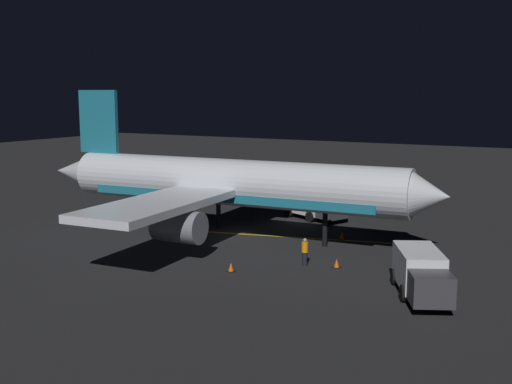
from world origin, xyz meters
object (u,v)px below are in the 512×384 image
Objects in this scene: baggage_truck at (421,274)px; traffic_cone_near_left at (231,267)px; ground_crew_worker at (305,252)px; airliner at (226,184)px; catering_truck at (313,206)px; traffic_cone_under_wing at (342,236)px; traffic_cone_near_right at (337,263)px.

baggage_truck is 11.38× the size of traffic_cone_near_left.
baggage_truck is at bearing 72.27° from ground_crew_worker.
airliner is 10.28m from ground_crew_worker.
catering_truck is at bearing -172.90° from traffic_cone_near_left.
baggage_truck reaches higher than catering_truck.
traffic_cone_near_left and traffic_cone_under_wing have the same top height.
traffic_cone_near_left is at bearing -53.24° from traffic_cone_near_right.
traffic_cone_near_left is at bearing -45.22° from ground_crew_worker.
catering_truck is 7.61m from traffic_cone_under_wing.
traffic_cone_under_wing is at bearing -161.03° from traffic_cone_near_right.
airliner reaches higher than traffic_cone_near_left.
traffic_cone_near_left is at bearing -14.16° from traffic_cone_under_wing.
baggage_truck is at bearing 39.66° from catering_truck.
traffic_cone_near_right is at bearing 107.29° from ground_crew_worker.
traffic_cone_near_right is at bearing -117.46° from baggage_truck.
traffic_cone_near_left is (16.76, 2.09, -0.92)m from catering_truck.
ground_crew_worker is at bearing -72.71° from traffic_cone_near_right.
catering_truck reaches higher than ground_crew_worker.
ground_crew_worker is 3.16× the size of traffic_cone_near_right.
airliner is at bearing -111.18° from traffic_cone_near_right.
ground_crew_worker is at bearing 61.68° from airliner.
ground_crew_worker is (4.67, 8.66, -2.99)m from airliner.
catering_truck reaches higher than traffic_cone_under_wing.
airliner reaches higher than traffic_cone_near_right.
airliner is 9.37m from traffic_cone_under_wing.
ground_crew_worker is 2.07m from traffic_cone_near_right.
baggage_truck is at bearing 94.18° from traffic_cone_near_left.
traffic_cone_near_right and traffic_cone_under_wing have the same top height.
catering_truck is (-15.95, -13.22, -0.06)m from baggage_truck.
catering_truck is 3.46× the size of ground_crew_worker.
ground_crew_worker is (-2.49, -7.80, -0.35)m from baggage_truck.
catering_truck is at bearing -150.45° from traffic_cone_near_right.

